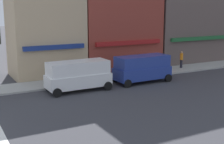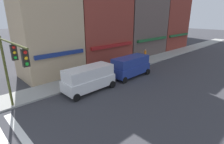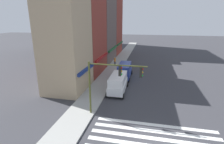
# 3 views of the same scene
# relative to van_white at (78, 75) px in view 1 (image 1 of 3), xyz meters

# --- Properties ---
(storefront_row) EXTENTS (34.20, 5.30, 15.91)m
(storefront_row) POSITION_rel_van_white_xyz_m (13.94, 6.80, 5.99)
(storefront_row) COLOR tan
(storefront_row) RESTS_ON ground_plane
(van_white) EXTENTS (5.03, 2.22, 2.34)m
(van_white) POSITION_rel_van_white_xyz_m (0.00, 0.00, 0.00)
(van_white) COLOR white
(van_white) RESTS_ON ground_plane
(van_blue) EXTENTS (5.05, 2.22, 2.34)m
(van_blue) POSITION_rel_van_white_xyz_m (5.97, 0.00, 0.00)
(van_blue) COLOR navy
(van_blue) RESTS_ON ground_plane
(pedestrian_orange_vest) EXTENTS (0.32, 0.32, 1.77)m
(pedestrian_orange_vest) POSITION_rel_van_white_xyz_m (12.93, 2.98, -0.21)
(pedestrian_orange_vest) COLOR #23232D
(pedestrian_orange_vest) RESTS_ON sidewalk_left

